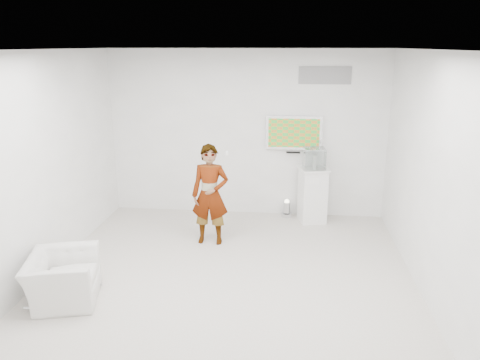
{
  "coord_description": "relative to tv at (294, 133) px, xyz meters",
  "views": [
    {
      "loc": [
        0.76,
        -5.82,
        3.05
      ],
      "look_at": [
        0.08,
        0.6,
        1.18
      ],
      "focal_mm": 35.0,
      "sensor_mm": 36.0,
      "label": 1
    }
  ],
  "objects": [
    {
      "name": "room",
      "position": [
        -0.85,
        -2.45,
        -0.05
      ],
      "size": [
        5.01,
        5.01,
        3.0
      ],
      "color": "beige",
      "rests_on": "ground"
    },
    {
      "name": "tv",
      "position": [
        0.0,
        0.0,
        0.0
      ],
      "size": [
        1.0,
        0.08,
        0.6
      ],
      "primitive_type": "cube",
      "color": "silver",
      "rests_on": "room"
    },
    {
      "name": "logo_decal",
      "position": [
        0.5,
        0.04,
        1.0
      ],
      "size": [
        0.9,
        0.02,
        0.3
      ],
      "primitive_type": "cube",
      "color": "gray",
      "rests_on": "room"
    },
    {
      "name": "person",
      "position": [
        -1.29,
        -1.4,
        -0.75
      ],
      "size": [
        0.58,
        0.38,
        1.59
      ],
      "primitive_type": "imported",
      "rotation": [
        0.0,
        0.0,
        0.0
      ],
      "color": "silver",
      "rests_on": "room"
    },
    {
      "name": "armchair",
      "position": [
        -2.8,
        -3.35,
        -1.26
      ],
      "size": [
        0.99,
        1.07,
        0.59
      ],
      "primitive_type": "imported",
      "rotation": [
        0.0,
        0.0,
        1.83
      ],
      "color": "silver",
      "rests_on": "room"
    },
    {
      "name": "pedestal",
      "position": [
        0.36,
        -0.29,
        -1.06
      ],
      "size": [
        0.58,
        0.58,
        0.98
      ],
      "primitive_type": "cube",
      "rotation": [
        0.0,
        0.0,
        0.25
      ],
      "color": "white",
      "rests_on": "room"
    },
    {
      "name": "floor_uplight",
      "position": [
        -0.09,
        -0.11,
        -1.39
      ],
      "size": [
        0.22,
        0.22,
        0.31
      ],
      "primitive_type": "cylinder",
      "rotation": [
        0.0,
        0.0,
        -0.08
      ],
      "color": "silver",
      "rests_on": "room"
    },
    {
      "name": "vitrine",
      "position": [
        0.36,
        -0.29,
        -0.39
      ],
      "size": [
        0.39,
        0.39,
        0.36
      ],
      "primitive_type": "cube",
      "rotation": [
        0.0,
        0.0,
        0.1
      ],
      "color": "white",
      "rests_on": "pedestal"
    },
    {
      "name": "console",
      "position": [
        0.36,
        -0.29,
        -0.45
      ],
      "size": [
        0.07,
        0.17,
        0.23
      ],
      "primitive_type": "cube",
      "rotation": [
        0.0,
        0.0,
        0.08
      ],
      "color": "white",
      "rests_on": "pedestal"
    },
    {
      "name": "wii_remote",
      "position": [
        -1.04,
        -1.25,
        -0.12
      ],
      "size": [
        0.06,
        0.14,
        0.04
      ],
      "primitive_type": "cube",
      "rotation": [
        0.0,
        0.0,
        0.17
      ],
      "color": "white",
      "rests_on": "person"
    }
  ]
}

